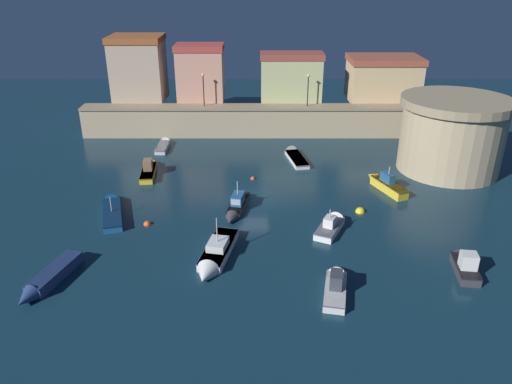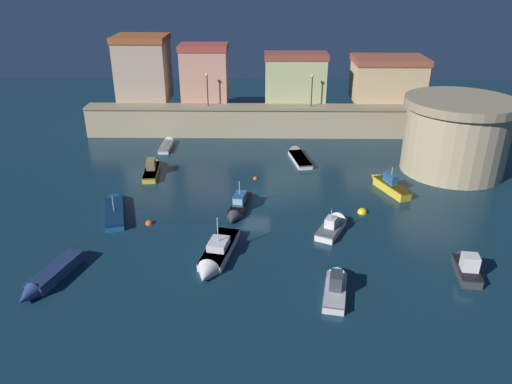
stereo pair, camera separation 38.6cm
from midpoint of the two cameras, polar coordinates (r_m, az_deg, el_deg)
The scene contains 20 objects.
ground_plane at distance 42.76m, azimuth -0.26°, elevation -0.84°, with size 98.29×98.29×0.00m, color #112D3D.
quay_wall at distance 58.48m, azimuth -0.11°, elevation 8.26°, with size 40.21×2.56×3.57m.
old_town_backdrop at distance 60.77m, azimuth 0.10°, elevation 13.51°, with size 36.97×5.99×7.64m.
fortress_tower at distance 51.31m, azimuth 21.81°, elevation 6.21°, with size 10.41×10.41×7.19m.
quay_lamp_0 at distance 57.73m, azimuth -6.04°, elevation 12.26°, with size 0.32×0.32×3.78m.
quay_lamp_1 at distance 57.70m, azimuth 6.14°, elevation 12.19°, with size 0.32×0.32×3.67m.
moored_boat_0 at distance 34.44m, azimuth -23.07°, elevation -9.21°, with size 2.72×5.86×1.17m.
moored_boat_1 at distance 40.54m, azimuth -2.33°, elevation -1.76°, with size 2.15×5.58×2.79m.
moored_boat_2 at distance 45.97m, azimuth 14.74°, elevation 0.93°, with size 3.02×5.42×2.41m.
moored_boat_3 at distance 42.23m, azimuth -16.36°, elevation -1.80°, with size 3.14×6.76×2.18m.
moored_boat_4 at distance 35.78m, azimuth 22.91°, elevation -7.66°, with size 1.75×4.25×1.95m.
moored_boat_5 at distance 52.20m, azimuth 4.46°, elevation 4.28°, with size 2.49×6.25×1.33m.
moored_boat_6 at distance 49.30m, azimuth -12.24°, elevation 2.73°, with size 1.71×5.81×1.84m.
moored_boat_7 at distance 56.14m, azimuth -10.55°, elevation 5.44°, with size 1.16×4.79×1.08m.
moored_boat_8 at distance 31.75m, azimuth 9.12°, elevation -10.39°, with size 2.15×4.96×1.83m.
moored_boat_9 at distance 34.11m, azimuth -4.92°, elevation -7.46°, with size 2.90×6.78×3.43m.
moored_boat_10 at distance 38.45m, azimuth 8.78°, elevation -3.69°, with size 3.14×4.61×2.35m.
mooring_buoy_0 at distance 41.46m, azimuth 11.95°, elevation -2.30°, with size 0.80×0.80×0.80m, color yellow.
mooring_buoy_1 at distance 46.81m, azimuth -0.35°, elevation 1.53°, with size 0.45×0.45×0.45m, color #EA4C19.
mooring_buoy_2 at distance 39.67m, azimuth -12.49°, elevation -3.67°, with size 0.61×0.61×0.61m, color #EA4C19.
Camera 1 is at (0.19, -38.49, 18.62)m, focal length 34.53 mm.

